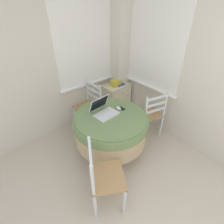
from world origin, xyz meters
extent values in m
cube|color=beige|center=(-0.16, 2.75, 1.27)|extent=(4.09, 0.06, 2.55)
cube|color=white|center=(1.06, 2.72, 1.49)|extent=(1.10, 0.01, 1.42)
cube|color=white|center=(1.06, 2.69, 0.77)|extent=(1.18, 0.07, 0.02)
cube|color=white|center=(1.88, 1.89, 1.49)|extent=(0.01, 1.10, 1.42)
cube|color=white|center=(1.85, 1.89, 0.77)|extent=(0.07, 1.18, 0.02)
cube|color=beige|center=(1.75, 2.58, 1.27)|extent=(0.28, 0.28, 2.55)
cylinder|color=#4C3D2D|center=(0.73, 1.62, 0.01)|extent=(0.36, 0.36, 0.03)
cylinder|color=#4C3D2D|center=(0.73, 1.62, 0.38)|extent=(0.11, 0.11, 0.69)
cylinder|color=tan|center=(0.73, 1.62, 0.52)|extent=(1.07, 1.07, 0.41)
cylinder|color=#6B8451|center=(0.73, 1.62, 0.66)|extent=(1.10, 1.10, 0.13)
cylinder|color=#6B8451|center=(0.73, 1.62, 0.73)|extent=(1.04, 1.04, 0.02)
cube|color=silver|center=(0.70, 1.69, 0.75)|extent=(0.36, 0.26, 0.02)
cube|color=silver|center=(0.70, 1.70, 0.76)|extent=(0.31, 0.16, 0.00)
cube|color=silver|center=(0.69, 1.84, 0.87)|extent=(0.34, 0.12, 0.22)
cube|color=black|center=(0.69, 1.84, 0.87)|extent=(0.31, 0.10, 0.19)
ellipsoid|color=white|center=(0.93, 1.68, 0.76)|extent=(0.06, 0.09, 0.05)
cube|color=black|center=(0.98, 1.67, 0.75)|extent=(0.06, 0.12, 0.01)
cube|color=black|center=(0.98, 1.67, 0.75)|extent=(0.05, 0.09, 0.00)
cube|color=#A87F51|center=(0.82, 2.41, 0.46)|extent=(0.41, 0.46, 0.02)
cube|color=silver|center=(0.64, 2.59, 0.22)|extent=(0.04, 0.04, 0.45)
cube|color=silver|center=(0.66, 2.21, 0.22)|extent=(0.04, 0.04, 0.45)
cube|color=silver|center=(0.97, 2.61, 0.22)|extent=(0.04, 0.04, 0.45)
cube|color=silver|center=(0.99, 2.23, 0.22)|extent=(0.04, 0.04, 0.45)
cube|color=silver|center=(0.97, 2.61, 0.69)|extent=(0.03, 0.03, 0.45)
cube|color=silver|center=(0.99, 2.23, 0.69)|extent=(0.03, 0.03, 0.45)
cube|color=silver|center=(0.98, 2.42, 0.86)|extent=(0.04, 0.38, 0.04)
cube|color=silver|center=(0.98, 2.42, 0.75)|extent=(0.04, 0.38, 0.04)
cube|color=silver|center=(0.98, 2.42, 0.63)|extent=(0.04, 0.38, 0.04)
cube|color=#A87F51|center=(1.52, 1.57, 0.46)|extent=(0.51, 0.48, 0.02)
cube|color=silver|center=(1.74, 1.69, 0.22)|extent=(0.04, 0.04, 0.45)
cube|color=silver|center=(1.37, 1.78, 0.22)|extent=(0.04, 0.04, 0.45)
cube|color=silver|center=(1.67, 1.36, 0.22)|extent=(0.04, 0.04, 0.45)
cube|color=silver|center=(1.29, 1.45, 0.22)|extent=(0.04, 0.04, 0.45)
cube|color=silver|center=(1.67, 1.36, 0.69)|extent=(0.04, 0.04, 0.45)
cube|color=silver|center=(1.29, 1.45, 0.69)|extent=(0.04, 0.04, 0.45)
cube|color=silver|center=(1.48, 1.41, 0.86)|extent=(0.38, 0.11, 0.04)
cube|color=silver|center=(1.48, 1.41, 0.75)|extent=(0.38, 0.11, 0.04)
cube|color=silver|center=(1.48, 1.41, 0.63)|extent=(0.38, 0.11, 0.04)
cube|color=#A87F51|center=(0.19, 1.03, 0.46)|extent=(0.55, 0.57, 0.02)
cube|color=silver|center=(0.24, 0.78, 0.22)|extent=(0.05, 0.05, 0.45)
cube|color=silver|center=(0.43, 1.12, 0.22)|extent=(0.05, 0.05, 0.45)
cube|color=silver|center=(-0.05, 0.95, 0.22)|extent=(0.05, 0.05, 0.45)
cube|color=silver|center=(0.15, 1.28, 0.22)|extent=(0.05, 0.05, 0.45)
cube|color=silver|center=(-0.05, 0.95, 0.69)|extent=(0.04, 0.04, 0.45)
cube|color=silver|center=(0.15, 1.28, 0.69)|extent=(0.04, 0.04, 0.45)
cube|color=silver|center=(0.05, 1.12, 0.86)|extent=(0.21, 0.34, 0.04)
cube|color=silver|center=(0.05, 1.12, 0.75)|extent=(0.21, 0.34, 0.04)
cube|color=silver|center=(0.05, 1.12, 0.63)|extent=(0.21, 0.34, 0.04)
cube|color=beige|center=(1.59, 2.50, 0.32)|extent=(0.52, 0.37, 0.65)
cube|color=beige|center=(1.59, 2.50, 0.65)|extent=(0.55, 0.39, 0.02)
cube|color=beige|center=(1.59, 2.31, 0.54)|extent=(0.46, 0.01, 0.18)
sphere|color=olive|center=(1.59, 2.30, 0.54)|extent=(0.02, 0.02, 0.02)
cube|color=beige|center=(1.59, 2.31, 0.32)|extent=(0.46, 0.01, 0.18)
sphere|color=olive|center=(1.59, 2.30, 0.32)|extent=(0.02, 0.02, 0.02)
cube|color=beige|center=(1.59, 2.31, 0.11)|extent=(0.46, 0.01, 0.18)
sphere|color=olive|center=(1.59, 2.30, 0.11)|extent=(0.02, 0.02, 0.02)
cube|color=gold|center=(1.54, 2.46, 0.72)|extent=(0.20, 0.13, 0.11)
cube|color=#33478C|center=(1.63, 2.48, 0.68)|extent=(0.16, 0.22, 0.02)
camera|label=1|loc=(-0.55, 0.05, 2.19)|focal=28.00mm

